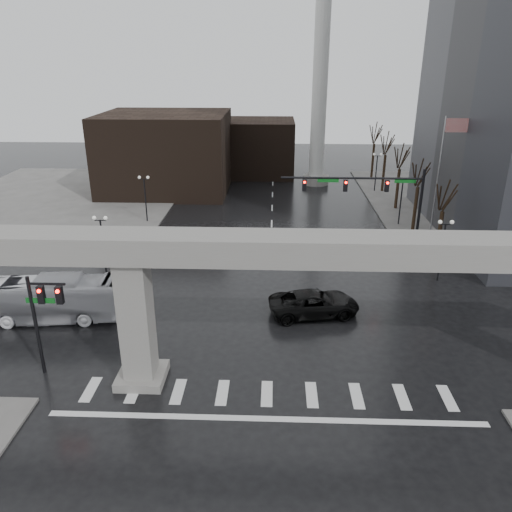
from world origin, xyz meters
name	(u,v)px	position (x,y,z in m)	size (l,w,h in m)	color
ground	(267,382)	(0.00, 0.00, 0.00)	(160.00, 160.00, 0.00)	black
sidewalk_ne	(488,205)	(26.00, 36.00, 0.07)	(28.00, 36.00, 0.15)	slate
sidewalk_nw	(63,200)	(-26.00, 36.00, 0.07)	(28.00, 36.00, 0.15)	slate
elevated_guideway	(293,269)	(1.26, 0.00, 6.88)	(48.00, 2.60, 8.70)	gray
building_far_left	(166,152)	(-14.00, 42.00, 5.00)	(16.00, 14.00, 10.00)	black
building_far_mid	(260,148)	(-2.00, 52.00, 4.00)	(10.00, 10.00, 8.00)	black
smokestack	(320,84)	(6.00, 46.00, 13.35)	(3.60, 3.60, 30.00)	silver
signal_mast_arm	(377,194)	(8.99, 18.80, 5.83)	(12.12, 0.43, 8.00)	black
signal_left_pole	(43,309)	(-12.25, 0.50, 4.07)	(2.30, 0.30, 6.00)	black
flagpole_assembly	(442,167)	(15.29, 22.00, 7.53)	(2.06, 0.12, 12.00)	silver
lamp_right_0	(443,240)	(13.50, 14.00, 3.47)	(1.22, 0.32, 5.11)	black
lamp_right_1	(402,194)	(13.50, 28.00, 3.47)	(1.22, 0.32, 5.11)	black
lamp_right_2	(377,166)	(13.50, 42.00, 3.47)	(1.22, 0.32, 5.11)	black
lamp_left_0	(102,236)	(-13.50, 14.00, 3.47)	(1.22, 0.32, 5.11)	black
lamp_left_1	(145,191)	(-13.50, 28.00, 3.47)	(1.22, 0.32, 5.11)	black
lamp_left_2	(171,164)	(-13.50, 42.00, 3.47)	(1.22, 0.32, 5.11)	black
tree_right_0	(440,232)	(14.53, 18.02, 2.79)	(1.09, 1.58, 7.50)	black
tree_right_1	(416,205)	(14.53, 26.02, 2.85)	(1.09, 1.61, 7.67)	black
tree_right_2	(398,185)	(14.53, 34.02, 2.91)	(1.10, 1.63, 7.85)	black
tree_right_3	(384,170)	(14.53, 42.02, 2.98)	(1.11, 1.66, 8.02)	black
tree_right_4	(373,157)	(14.53, 50.02, 3.04)	(1.12, 1.69, 8.19)	black
pickup_truck	(314,303)	(3.13, 7.95, 0.87)	(2.87, 6.23, 1.73)	black
city_bus	(43,299)	(-15.30, 6.56, 1.54)	(2.59, 11.05, 3.08)	silver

